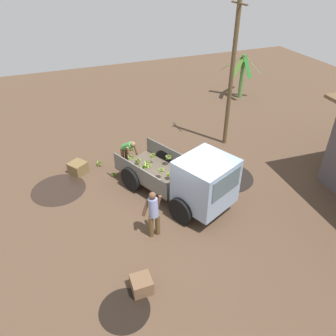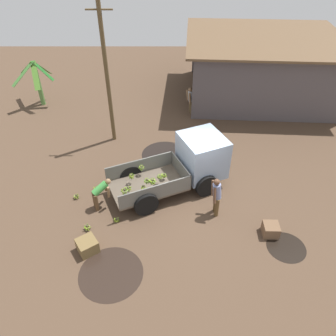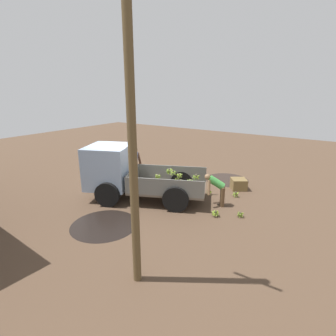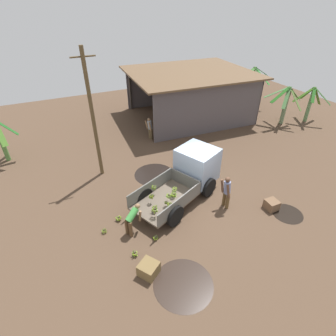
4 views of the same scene
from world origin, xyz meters
name	(u,v)px [view 1 (image 1 of 4)]	position (x,y,z in m)	size (l,w,h in m)	color
ground	(181,211)	(0.00, 0.00, 0.00)	(36.00, 36.00, 0.00)	brown
mud_patch_0	(226,177)	(-1.20, 2.52, 0.00)	(2.15, 2.15, 0.01)	black
mud_patch_1	(125,310)	(2.98, -2.86, 0.00)	(1.33, 1.33, 0.01)	black
mud_patch_2	(59,190)	(-2.84, -3.87, 0.00)	(2.05, 2.05, 0.01)	black
cargo_truck	(195,181)	(-0.07, 0.53, 1.12)	(4.91, 3.46, 2.11)	brown
utility_pole	(232,74)	(-3.72, 3.86, 3.28)	(1.08, 0.18, 6.42)	brown
banana_palm_1	(242,75)	(-8.40, 7.59, 1.41)	(2.22, 2.12, 2.57)	#578742
person_foreground_visitor	(153,212)	(0.71, -1.25, 0.92)	(0.39, 0.68, 1.66)	brown
person_worker_loading	(128,149)	(-3.57, -0.89, 0.73)	(0.77, 0.72, 1.22)	brown
person_bystander_near_shed	(335,157)	(0.20, 6.51, 0.84)	(0.45, 0.64, 1.52)	brown
banana_bunch_on_ground_0	(114,174)	(-2.92, -1.69, 0.10)	(0.22, 0.21, 0.18)	brown
banana_bunch_on_ground_1	(99,163)	(-3.92, -2.07, 0.13)	(0.25, 0.25, 0.23)	brown
banana_bunch_on_ground_2	(131,148)	(-4.67, -0.45, 0.10)	(0.22, 0.22, 0.19)	#423B2A
banana_bunch_on_ground_3	(145,154)	(-3.94, -0.02, 0.13)	(0.28, 0.28, 0.21)	#423B2A
wooden_crate_0	(78,168)	(-3.72, -2.97, 0.24)	(0.62, 0.62, 0.47)	brown
wooden_crate_1	(142,284)	(2.56, -2.26, 0.22)	(0.54, 0.54, 0.44)	brown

